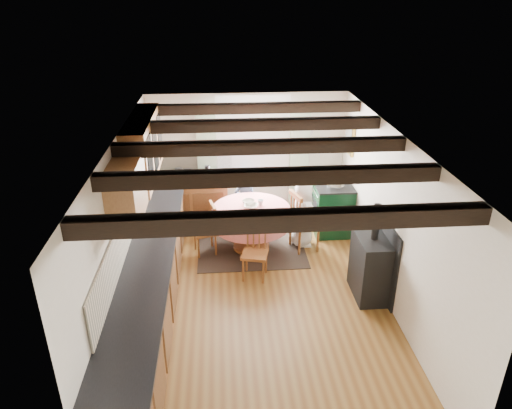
{
  "coord_description": "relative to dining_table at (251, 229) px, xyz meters",
  "views": [
    {
      "loc": [
        -0.5,
        -5.53,
        4.13
      ],
      "look_at": [
        0.0,
        0.8,
        1.15
      ],
      "focal_mm": 33.08,
      "sensor_mm": 36.0,
      "label": 1
    }
  ],
  "objects": [
    {
      "name": "splash_back",
      "position": [
        -0.97,
        1.27,
        0.81
      ],
      "size": [
        1.4,
        0.02,
        0.55
      ],
      "primitive_type": "cube",
      "color": "beige",
      "rests_on": "wall_back"
    },
    {
      "name": "wall_front",
      "position": [
        0.03,
        -4.21,
        0.81
      ],
      "size": [
        3.6,
        0.0,
        2.4
      ],
      "primitive_type": "cube",
      "color": "silver",
      "rests_on": "ground"
    },
    {
      "name": "beam_e",
      "position": [
        0.03,
        0.54,
        1.92
      ],
      "size": [
        3.6,
        0.16,
        0.16
      ],
      "primitive_type": "cube",
      "color": "black",
      "rests_on": "ceiling"
    },
    {
      "name": "wall_picture",
      "position": [
        1.8,
        0.84,
        1.31
      ],
      "size": [
        0.04,
        0.5,
        0.6
      ],
      "primitive_type": "cube",
      "color": "gold",
      "rests_on": "wall_right"
    },
    {
      "name": "worktop_left",
      "position": [
        -1.45,
        -1.46,
        0.51
      ],
      "size": [
        0.64,
        5.3,
        0.04
      ],
      "primitive_type": "cube",
      "color": "black",
      "rests_on": "base_cabinet_left"
    },
    {
      "name": "rug",
      "position": [
        0.0,
        0.0,
        -0.38
      ],
      "size": [
        1.81,
        1.41,
        0.01
      ],
      "primitive_type": "cube",
      "color": "#31241F",
      "rests_on": "floor"
    },
    {
      "name": "worktop_back",
      "position": [
        -1.02,
        0.97,
        0.51
      ],
      "size": [
        1.3,
        0.64,
        0.04
      ],
      "primitive_type": "cube",
      "color": "black",
      "rests_on": "base_cabinet_back"
    },
    {
      "name": "floor",
      "position": [
        0.03,
        -1.46,
        -0.39
      ],
      "size": [
        3.6,
        5.5,
        0.0
      ],
      "primitive_type": "cube",
      "color": "brown",
      "rests_on": "ground"
    },
    {
      "name": "chair_left",
      "position": [
        -0.78,
        -0.06,
        0.05
      ],
      "size": [
        0.47,
        0.46,
        0.89
      ],
      "primitive_type": null,
      "rotation": [
        0.0,
        0.0,
        -1.34
      ],
      "color": "brown",
      "rests_on": "floor"
    },
    {
      "name": "aga_range",
      "position": [
        1.5,
        0.68,
        0.08
      ],
      "size": [
        0.66,
        1.02,
        0.94
      ],
      "primitive_type": null,
      "color": "black",
      "rests_on": "floor"
    },
    {
      "name": "wall_cabinet_glass",
      "position": [
        -1.6,
        -0.26,
        1.56
      ],
      "size": [
        0.34,
        1.8,
        0.9
      ],
      "primitive_type": "cube",
      "color": "olive",
      "rests_on": "wall_left"
    },
    {
      "name": "bowl_b",
      "position": [
        -0.03,
        0.16,
        0.42
      ],
      "size": [
        0.29,
        0.29,
        0.07
      ],
      "primitive_type": "imported",
      "rotation": [
        0.0,
        0.0,
        5.34
      ],
      "color": "silver",
      "rests_on": "dining_table"
    },
    {
      "name": "canister_wide",
      "position": [
        -1.07,
        0.96,
        0.63
      ],
      "size": [
        0.18,
        0.18,
        0.2
      ],
      "primitive_type": "cylinder",
      "color": "#262628",
      "rests_on": "worktop_back"
    },
    {
      "name": "child_far",
      "position": [
        -0.05,
        0.82,
        0.15
      ],
      "size": [
        0.4,
        0.27,
        1.07
      ],
      "primitive_type": "imported",
      "rotation": [
        0.0,
        0.0,
        3.17
      ],
      "color": "#415572",
      "rests_on": "floor"
    },
    {
      "name": "base_cabinet_back",
      "position": [
        -1.02,
        0.99,
        0.05
      ],
      "size": [
        1.3,
        0.6,
        0.88
      ],
      "primitive_type": "cube",
      "color": "olive",
      "rests_on": "floor"
    },
    {
      "name": "wall_left",
      "position": [
        -1.77,
        -1.46,
        0.81
      ],
      "size": [
        0.0,
        5.5,
        2.4
      ],
      "primitive_type": "cube",
      "color": "silver",
      "rests_on": "ground"
    },
    {
      "name": "beam_c",
      "position": [
        0.03,
        -1.46,
        1.92
      ],
      "size": [
        3.6,
        0.16,
        0.16
      ],
      "primitive_type": "cube",
      "color": "black",
      "rests_on": "ceiling"
    },
    {
      "name": "beam_b",
      "position": [
        0.03,
        -2.46,
        1.92
      ],
      "size": [
        3.6,
        0.16,
        0.16
      ],
      "primitive_type": "cube",
      "color": "black",
      "rests_on": "ceiling"
    },
    {
      "name": "chair_near",
      "position": [
        -0.01,
        -0.86,
        0.05
      ],
      "size": [
        0.46,
        0.48,
        0.89
      ],
      "primitive_type": null,
      "rotation": [
        0.0,
        0.0,
        -0.24
      ],
      "color": "brown",
      "rests_on": "floor"
    },
    {
      "name": "curtain_right",
      "position": [
        0.98,
        1.19,
        0.71
      ],
      "size": [
        0.35,
        0.1,
        2.1
      ],
      "primitive_type": "cube",
      "color": "beige",
      "rests_on": "wall_back"
    },
    {
      "name": "wall_cabinet_solid",
      "position": [
        -1.6,
        -1.76,
        1.51
      ],
      "size": [
        0.34,
        0.9,
        0.7
      ],
      "primitive_type": "cube",
      "color": "olive",
      "rests_on": "wall_left"
    },
    {
      "name": "beam_a",
      "position": [
        0.03,
        -3.46,
        1.92
      ],
      "size": [
        3.6,
        0.16,
        0.16
      ],
      "primitive_type": "cube",
      "color": "black",
      "rests_on": "ceiling"
    },
    {
      "name": "base_cabinet_left",
      "position": [
        -1.47,
        -1.46,
        0.05
      ],
      "size": [
        0.6,
        5.3,
        0.88
      ],
      "primitive_type": "cube",
      "color": "olive",
      "rests_on": "floor"
    },
    {
      "name": "ceiling",
      "position": [
        0.03,
        -1.46,
        2.01
      ],
      "size": [
        3.6,
        5.5,
        0.0
      ],
      "primitive_type": "cube",
      "color": "white",
      "rests_on": "ground"
    },
    {
      "name": "chair_right",
      "position": [
        0.9,
        -0.04,
        0.14
      ],
      "size": [
        0.58,
        0.57,
        1.06
      ],
      "primitive_type": null,
      "rotation": [
        0.0,
        0.0,
        1.85
      ],
      "color": "brown",
      "rests_on": "floor"
    },
    {
      "name": "wall_plate",
      "position": [
        1.08,
        1.26,
        1.31
      ],
      "size": [
        0.3,
        0.02,
        0.3
      ],
      "primitive_type": "cylinder",
      "rotation": [
        1.57,
        0.0,
        0.0
      ],
      "color": "silver",
      "rests_on": "wall_back"
    },
    {
      "name": "splash_left",
      "position": [
        -1.75,
        -1.16,
        0.81
      ],
      "size": [
        0.02,
        4.5,
        0.55
      ],
      "primitive_type": "cube",
      "color": "beige",
      "rests_on": "wall_left"
    },
    {
      "name": "child_right",
      "position": [
        0.89,
        0.11,
        0.2
      ],
      "size": [
        0.38,
        0.58,
        1.18
      ],
      "primitive_type": "imported",
      "rotation": [
        0.0,
        0.0,
        1.57
      ],
      "color": "white",
      "rests_on": "floor"
    },
    {
      "name": "wall_right",
      "position": [
        1.83,
        -1.46,
        0.81
      ],
      "size": [
        0.0,
        5.5,
        2.4
      ],
      "primitive_type": "cube",
      "color": "silver",
      "rests_on": "ground"
    },
    {
      "name": "canister_tall",
      "position": [
        -1.23,
        0.93,
        0.65
      ],
      "size": [
        0.14,
        0.14,
        0.24
      ],
      "primitive_type": "cylinder",
      "color": "#262628",
      "rests_on": "worktop_back"
    },
    {
      "name": "curtain_left",
      "position": [
        -0.72,
        1.19,
        0.71
      ],
      "size": [
        0.35,
        0.1,
        2.1
      ],
      "primitive_type": "cube",
      "color": "beige",
      "rests_on": "wall_back"
    },
    {
      "name": "window_pane",
      "position": [
        0.13,
        1.28,
        1.21
      ],
      "size": [
        1.2,
        0.01,
        1.4
      ],
      "primitive_type": "cube",
      "color": "white",
      "rests_on": "wall_back"
    },
    {
      "name": "window_frame",
      "position": [
        0.13,
        1.27,
        1.21
      ],
      "size": [
        1.34,
        0.03,
        1.54
      ],
      "primitive_type": "cube",
      "color": "white",
      "rests_on": "wall_back"
    },
    {
      "name": "dining_table",
      "position": [
        0.0,
        0.0,
        0.0
      ],
      "size": [
        1.29,
        1.29,
        0.78
      ],
      "primitive_type": null,
      "color": "#CA5A61",
      "rests_on": "floor"
    },
    {
      "name": "beam_d",
      "position": [
        0.03,
        -0.46,
        1.92
      ],
      "size": [
        3.6,
        0.16,
        0.16
      ],
      "primitive_type": "cube",
      "color": "black",
      "rests_on": "ceiling"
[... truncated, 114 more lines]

